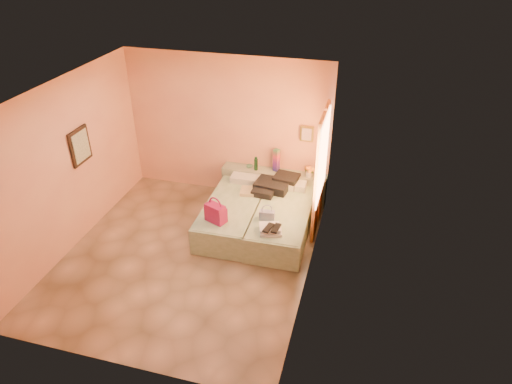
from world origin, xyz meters
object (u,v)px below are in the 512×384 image
(bed_left, at_px, (234,214))
(towel_stack, at_px, (271,229))
(green_book, at_px, (292,174))
(water_bottle, at_px, (256,164))
(blue_handbag, at_px, (267,215))
(bed_right, at_px, (282,221))
(magenta_handbag, at_px, (216,213))
(headboard_ledge, at_px, (274,186))
(flower_vase, at_px, (309,170))

(bed_left, relative_size, towel_stack, 5.71)
(bed_left, bearing_deg, green_book, 48.21)
(water_bottle, xyz_separation_m, blue_handbag, (0.56, -1.39, -0.20))
(bed_right, bearing_deg, towel_stack, -94.84)
(magenta_handbag, bearing_deg, bed_right, 55.06)
(headboard_ledge, distance_m, bed_right, 1.13)
(bed_left, height_order, flower_vase, flower_vase)
(flower_vase, bearing_deg, headboard_ledge, 177.21)
(bed_left, xyz_separation_m, magenta_handbag, (-0.10, -0.64, 0.41))
(water_bottle, height_order, green_book, water_bottle)
(headboard_ledge, height_order, green_book, green_book)
(bed_left, relative_size, water_bottle, 7.60)
(headboard_ledge, xyz_separation_m, towel_stack, (0.36, -1.76, 0.23))
(green_book, bearing_deg, water_bottle, -175.32)
(bed_left, bearing_deg, blue_handbag, -28.91)
(bed_left, bearing_deg, towel_stack, -40.80)
(bed_left, distance_m, green_book, 1.39)
(headboard_ledge, distance_m, towel_stack, 1.81)
(green_book, relative_size, blue_handbag, 0.65)
(green_book, height_order, towel_stack, green_book)
(blue_handbag, xyz_separation_m, towel_stack, (0.14, -0.33, -0.03))
(green_book, height_order, blue_handbag, green_book)
(blue_handbag, height_order, towel_stack, blue_handbag)
(bed_left, relative_size, blue_handbag, 7.84)
(bed_right, bearing_deg, green_book, 90.82)
(green_book, distance_m, towel_stack, 1.72)
(headboard_ledge, distance_m, water_bottle, 0.58)
(headboard_ledge, height_order, magenta_handbag, magenta_handbag)
(bed_left, bearing_deg, headboard_ledge, 63.46)
(towel_stack, bearing_deg, magenta_handbag, 175.77)
(bed_right, distance_m, flower_vase, 1.18)
(bed_left, height_order, water_bottle, water_bottle)
(headboard_ledge, xyz_separation_m, bed_right, (0.40, -1.05, -0.08))
(towel_stack, bearing_deg, bed_right, 86.29)
(bed_right, distance_m, water_bottle, 1.37)
(bed_left, xyz_separation_m, water_bottle, (0.14, 1.01, 0.53))
(green_book, bearing_deg, bed_right, -82.98)
(flower_vase, xyz_separation_m, towel_stack, (-0.33, -1.72, -0.23))
(headboard_ledge, height_order, bed_right, headboard_ledge)
(flower_vase, bearing_deg, bed_left, -139.27)
(blue_handbag, distance_m, towel_stack, 0.37)
(bed_left, xyz_separation_m, blue_handbag, (0.71, -0.37, 0.33))
(water_bottle, relative_size, towel_stack, 0.75)
(magenta_handbag, distance_m, towel_stack, 0.97)
(headboard_ledge, bearing_deg, towel_stack, -78.58)
(water_bottle, bearing_deg, towel_stack, -67.60)
(bed_right, height_order, flower_vase, flower_vase)
(flower_vase, distance_m, blue_handbag, 1.48)
(green_book, bearing_deg, flower_vase, 6.68)
(bed_right, distance_m, magenta_handbag, 1.26)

